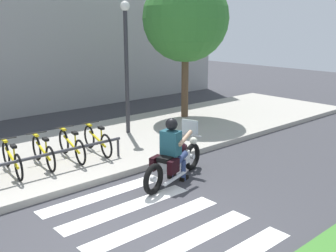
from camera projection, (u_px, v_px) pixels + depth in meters
name	position (u px, v px, depth m)	size (l,w,h in m)	color
ground_plane	(125.00, 235.00, 6.50)	(48.00, 48.00, 0.00)	#38383D
sidewalk	(22.00, 164.00, 9.59)	(24.00, 4.40, 0.15)	#A8A399
crosswalk_stripe_1	(186.00, 241.00, 6.32)	(2.80, 0.40, 0.01)	white
crosswalk_stripe_2	(154.00, 223.00, 6.90)	(2.80, 0.40, 0.01)	white
crosswalk_stripe_3	(127.00, 207.00, 7.48)	(2.80, 0.40, 0.01)	white
crosswalk_stripe_4	(104.00, 194.00, 8.06)	(2.80, 0.40, 0.01)	white
motorcycle	(175.00, 161.00, 8.64)	(2.22, 0.93, 1.24)	black
rider	(173.00, 146.00, 8.49)	(0.73, 0.66, 1.44)	#1E4C59
bicycle_1	(12.00, 159.00, 8.70)	(0.48, 1.65, 0.72)	black
bicycle_2	(43.00, 152.00, 9.16)	(0.48, 1.59, 0.73)	black
bicycle_3	(72.00, 146.00, 9.62)	(0.48, 1.66, 0.74)	black
bicycle_4	(97.00, 140.00, 10.08)	(0.48, 1.61, 0.74)	black
bike_rack	(54.00, 155.00, 8.73)	(3.49, 0.07, 0.49)	#333338
street_lamp	(126.00, 56.00, 11.50)	(0.28, 0.28, 3.97)	#2D2D33
tree_near_rack	(186.00, 19.00, 13.28)	(2.91, 2.91, 4.98)	brown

